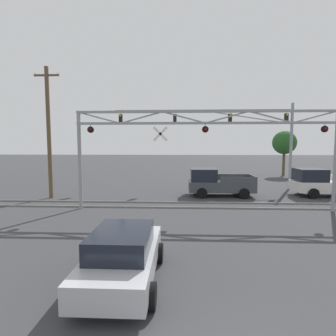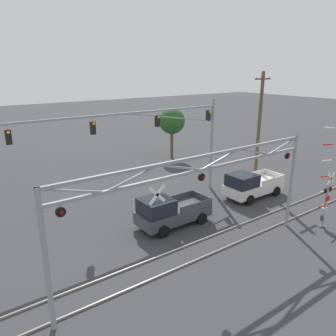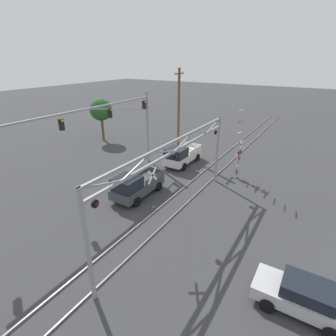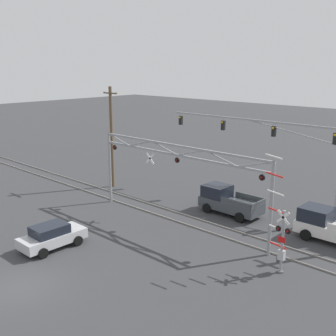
% 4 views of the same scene
% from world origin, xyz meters
% --- Properties ---
extents(rail_track_near, '(80.00, 0.08, 0.10)m').
position_xyz_m(rail_track_near, '(0.00, 12.47, 0.05)').
color(rail_track_near, gray).
rests_on(rail_track_near, ground_plane).
extents(rail_track_far, '(80.00, 0.08, 0.10)m').
position_xyz_m(rail_track_far, '(0.00, 13.91, 0.05)').
color(rail_track_far, gray).
rests_on(rail_track_far, ground_plane).
extents(crossing_gantry, '(15.15, 0.27, 5.85)m').
position_xyz_m(crossing_gantry, '(-0.02, 12.19, 4.35)').
color(crossing_gantry, gray).
rests_on(crossing_gantry, ground_plane).
extents(traffic_signal_span, '(15.66, 0.39, 7.48)m').
position_xyz_m(traffic_signal_span, '(3.83, 20.24, 5.40)').
color(traffic_signal_span, gray).
rests_on(traffic_signal_span, ground_plane).
extents(pickup_truck_lead, '(4.88, 2.28, 2.07)m').
position_xyz_m(pickup_truck_lead, '(1.31, 16.57, 1.00)').
color(pickup_truck_lead, '#3D4247').
rests_on(pickup_truck_lead, ground_plane).
extents(pickup_truck_following, '(5.06, 2.28, 2.07)m').
position_xyz_m(pickup_truck_following, '(9.36, 16.82, 1.00)').
color(pickup_truck_following, silver).
rests_on(pickup_truck_following, ground_plane).
extents(sedan_waiting, '(2.07, 4.15, 1.54)m').
position_xyz_m(sedan_waiting, '(-3.05, 3.79, 0.79)').
color(sedan_waiting, '#B7B7BC').
rests_on(sedan_waiting, ground_plane).
extents(utility_pole_left, '(1.80, 0.28, 9.34)m').
position_xyz_m(utility_pole_left, '(-10.85, 15.23, 4.82)').
color(utility_pole_left, brown).
rests_on(utility_pole_left, ground_plane).
extents(background_tree_beyond_span, '(2.90, 2.90, 5.61)m').
position_xyz_m(background_tree_beyond_span, '(11.56, 30.15, 4.13)').
color(background_tree_beyond_span, brown).
rests_on(background_tree_beyond_span, ground_plane).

